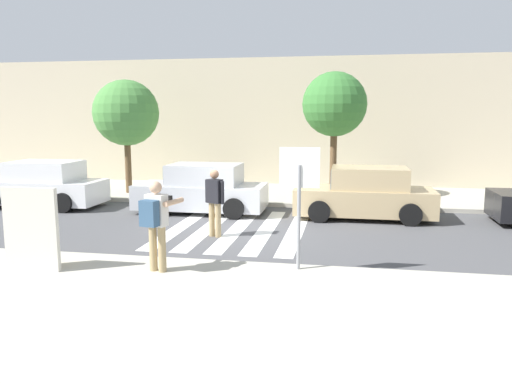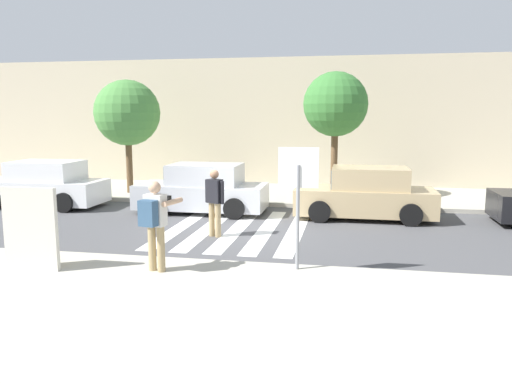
{
  "view_description": "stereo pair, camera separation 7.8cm",
  "coord_description": "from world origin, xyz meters",
  "px_view_note": "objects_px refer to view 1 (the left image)",
  "views": [
    {
      "loc": [
        2.9,
        -12.79,
        3.08
      ],
      "look_at": [
        0.6,
        -0.2,
        1.1
      ],
      "focal_mm": 35.0,
      "sensor_mm": 36.0,
      "label": 1
    },
    {
      "loc": [
        2.98,
        -12.78,
        3.08
      ],
      "look_at": [
        0.6,
        -0.2,
        1.1
      ],
      "focal_mm": 35.0,
      "sensor_mm": 36.0,
      "label": 2
    }
  ],
  "objects_px": {
    "parked_car_silver": "(202,190)",
    "street_tree_west": "(126,113)",
    "parked_car_tan": "(365,194)",
    "photographer_with_backpack": "(156,218)",
    "stop_sign": "(299,181)",
    "street_tree_center": "(334,105)",
    "pedestrian_crossing": "(215,199)",
    "advertising_board": "(31,229)",
    "parked_car_white": "(43,185)"
  },
  "relations": [
    {
      "from": "parked_car_silver",
      "to": "street_tree_west",
      "type": "height_order",
      "value": "street_tree_west"
    },
    {
      "from": "parked_car_tan",
      "to": "street_tree_west",
      "type": "distance_m",
      "value": 9.45
    },
    {
      "from": "parked_car_silver",
      "to": "photographer_with_backpack",
      "type": "bearing_deg",
      "value": -81.04
    },
    {
      "from": "stop_sign",
      "to": "street_tree_center",
      "type": "height_order",
      "value": "street_tree_center"
    },
    {
      "from": "parked_car_tan",
      "to": "pedestrian_crossing",
      "type": "bearing_deg",
      "value": -141.57
    },
    {
      "from": "parked_car_tan",
      "to": "stop_sign",
      "type": "bearing_deg",
      "value": -103.92
    },
    {
      "from": "stop_sign",
      "to": "advertising_board",
      "type": "height_order",
      "value": "stop_sign"
    },
    {
      "from": "stop_sign",
      "to": "parked_car_silver",
      "type": "height_order",
      "value": "stop_sign"
    },
    {
      "from": "stop_sign",
      "to": "street_tree_west",
      "type": "bearing_deg",
      "value": 131.0
    },
    {
      "from": "pedestrian_crossing",
      "to": "parked_car_white",
      "type": "xyz_separation_m",
      "value": [
        -6.81,
        3.04,
        -0.25
      ]
    },
    {
      "from": "photographer_with_backpack",
      "to": "parked_car_silver",
      "type": "distance_m",
      "value": 6.54
    },
    {
      "from": "stop_sign",
      "to": "street_tree_west",
      "type": "xyz_separation_m",
      "value": [
        -7.32,
        8.42,
        1.3
      ]
    },
    {
      "from": "parked_car_white",
      "to": "parked_car_tan",
      "type": "distance_m",
      "value": 10.64
    },
    {
      "from": "pedestrian_crossing",
      "to": "advertising_board",
      "type": "xyz_separation_m",
      "value": [
        -2.59,
        -3.74,
        -0.03
      ]
    },
    {
      "from": "parked_car_silver",
      "to": "parked_car_tan",
      "type": "bearing_deg",
      "value": -0.0
    },
    {
      "from": "stop_sign",
      "to": "photographer_with_backpack",
      "type": "height_order",
      "value": "stop_sign"
    },
    {
      "from": "parked_car_white",
      "to": "parked_car_tan",
      "type": "relative_size",
      "value": 1.0
    },
    {
      "from": "stop_sign",
      "to": "street_tree_west",
      "type": "distance_m",
      "value": 11.23
    },
    {
      "from": "advertising_board",
      "to": "parked_car_tan",
      "type": "bearing_deg",
      "value": 46.56
    },
    {
      "from": "photographer_with_backpack",
      "to": "parked_car_white",
      "type": "xyz_separation_m",
      "value": [
        -6.59,
        6.44,
        -0.44
      ]
    },
    {
      "from": "pedestrian_crossing",
      "to": "street_tree_center",
      "type": "bearing_deg",
      "value": 64.67
    },
    {
      "from": "parked_car_white",
      "to": "pedestrian_crossing",
      "type": "bearing_deg",
      "value": -24.08
    },
    {
      "from": "parked_car_tan",
      "to": "parked_car_silver",
      "type": "bearing_deg",
      "value": 180.0
    },
    {
      "from": "photographer_with_backpack",
      "to": "advertising_board",
      "type": "relative_size",
      "value": 1.08
    },
    {
      "from": "pedestrian_crossing",
      "to": "parked_car_white",
      "type": "height_order",
      "value": "pedestrian_crossing"
    },
    {
      "from": "street_tree_center",
      "to": "parked_car_white",
      "type": "bearing_deg",
      "value": -163.48
    },
    {
      "from": "parked_car_white",
      "to": "parked_car_tan",
      "type": "bearing_deg",
      "value": 0.0
    },
    {
      "from": "parked_car_white",
      "to": "street_tree_west",
      "type": "distance_m",
      "value": 4.04
    },
    {
      "from": "street_tree_center",
      "to": "parked_car_silver",
      "type": "bearing_deg",
      "value": -144.73
    },
    {
      "from": "street_tree_west",
      "to": "advertising_board",
      "type": "height_order",
      "value": "street_tree_west"
    },
    {
      "from": "parked_car_white",
      "to": "parked_car_silver",
      "type": "bearing_deg",
      "value": 0.0
    },
    {
      "from": "stop_sign",
      "to": "street_tree_west",
      "type": "relative_size",
      "value": 0.55
    },
    {
      "from": "parked_car_white",
      "to": "parked_car_silver",
      "type": "xyz_separation_m",
      "value": [
        5.57,
        0.0,
        0.0
      ]
    },
    {
      "from": "parked_car_tan",
      "to": "street_tree_center",
      "type": "relative_size",
      "value": 0.92
    },
    {
      "from": "parked_car_silver",
      "to": "advertising_board",
      "type": "distance_m",
      "value": 6.92
    },
    {
      "from": "street_tree_west",
      "to": "advertising_board",
      "type": "distance_m",
      "value": 9.94
    },
    {
      "from": "parked_car_white",
      "to": "advertising_board",
      "type": "distance_m",
      "value": 7.99
    },
    {
      "from": "advertising_board",
      "to": "street_tree_west",
      "type": "bearing_deg",
      "value": 103.94
    },
    {
      "from": "pedestrian_crossing",
      "to": "parked_car_silver",
      "type": "xyz_separation_m",
      "value": [
        -1.24,
        3.04,
        -0.25
      ]
    },
    {
      "from": "parked_car_tan",
      "to": "parked_car_white",
      "type": "bearing_deg",
      "value": 180.0
    },
    {
      "from": "parked_car_white",
      "to": "street_tree_west",
      "type": "xyz_separation_m",
      "value": [
        1.89,
        2.62,
        2.42
      ]
    },
    {
      "from": "parked_car_tan",
      "to": "street_tree_west",
      "type": "bearing_deg",
      "value": 163.33
    },
    {
      "from": "photographer_with_backpack",
      "to": "parked_car_silver",
      "type": "bearing_deg",
      "value": 98.96
    },
    {
      "from": "parked_car_tan",
      "to": "advertising_board",
      "type": "distance_m",
      "value": 9.34
    },
    {
      "from": "pedestrian_crossing",
      "to": "parked_car_silver",
      "type": "relative_size",
      "value": 0.42
    },
    {
      "from": "pedestrian_crossing",
      "to": "parked_car_white",
      "type": "relative_size",
      "value": 0.42
    },
    {
      "from": "pedestrian_crossing",
      "to": "parked_car_silver",
      "type": "bearing_deg",
      "value": 112.11
    },
    {
      "from": "stop_sign",
      "to": "photographer_with_backpack",
      "type": "distance_m",
      "value": 2.78
    },
    {
      "from": "pedestrian_crossing",
      "to": "street_tree_west",
      "type": "relative_size",
      "value": 0.41
    },
    {
      "from": "photographer_with_backpack",
      "to": "advertising_board",
      "type": "distance_m",
      "value": 2.4
    }
  ]
}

